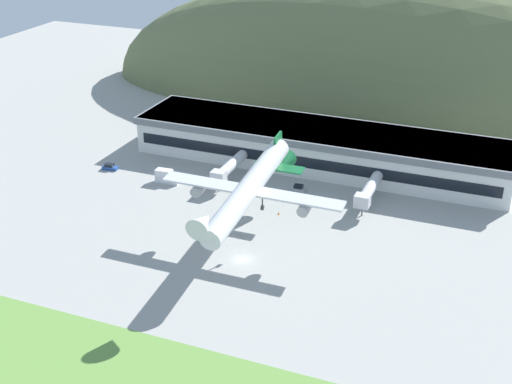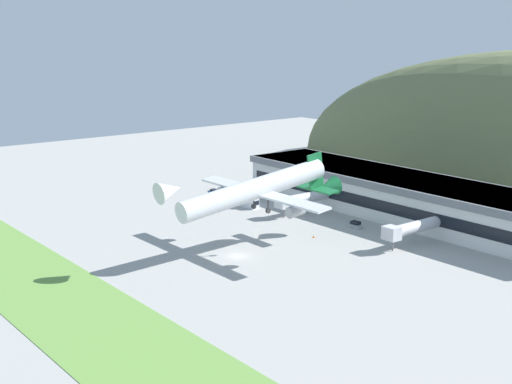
{
  "view_description": "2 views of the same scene",
  "coord_description": "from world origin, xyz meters",
  "px_view_note": "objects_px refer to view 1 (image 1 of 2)",
  "views": [
    {
      "loc": [
        48.89,
        -113.38,
        73.98
      ],
      "look_at": [
        0.64,
        5.85,
        12.61
      ],
      "focal_mm": 50.0,
      "sensor_mm": 36.0,
      "label": 1
    },
    {
      "loc": [
        112.66,
        -84.35,
        45.46
      ],
      "look_at": [
        1.63,
        3.47,
        13.38
      ],
      "focal_mm": 50.0,
      "sensor_mm": 36.0,
      "label": 2
    }
  ],
  "objects_px": {
    "terminal_building": "(320,144)",
    "service_car_0": "(110,167)",
    "cargo_airplane": "(250,189)",
    "traffic_cone_0": "(279,213)",
    "service_car_1": "(298,188)",
    "jetway_0": "(229,168)",
    "jetway_1": "(369,190)",
    "fuel_truck": "(167,177)"
  },
  "relations": [
    {
      "from": "jetway_1",
      "to": "cargo_airplane",
      "type": "xyz_separation_m",
      "value": [
        -18.2,
        -27.25,
        9.17
      ]
    },
    {
      "from": "fuel_truck",
      "to": "service_car_1",
      "type": "bearing_deg",
      "value": 13.36
    },
    {
      "from": "jetway_0",
      "to": "fuel_truck",
      "type": "height_order",
      "value": "jetway_0"
    },
    {
      "from": "cargo_airplane",
      "to": "service_car_1",
      "type": "xyz_separation_m",
      "value": [
        0.58,
        28.92,
        -12.48
      ]
    },
    {
      "from": "cargo_airplane",
      "to": "service_car_1",
      "type": "height_order",
      "value": "cargo_airplane"
    },
    {
      "from": "jetway_0",
      "to": "jetway_1",
      "type": "relative_size",
      "value": 1.01
    },
    {
      "from": "service_car_0",
      "to": "jetway_0",
      "type": "bearing_deg",
      "value": 7.45
    },
    {
      "from": "traffic_cone_0",
      "to": "jetway_1",
      "type": "bearing_deg",
      "value": 33.37
    },
    {
      "from": "jetway_1",
      "to": "service_car_1",
      "type": "height_order",
      "value": "jetway_1"
    },
    {
      "from": "fuel_truck",
      "to": "jetway_1",
      "type": "bearing_deg",
      "value": 6.76
    },
    {
      "from": "service_car_0",
      "to": "service_car_1",
      "type": "relative_size",
      "value": 1.05
    },
    {
      "from": "terminal_building",
      "to": "jetway_0",
      "type": "relative_size",
      "value": 5.98
    },
    {
      "from": "traffic_cone_0",
      "to": "fuel_truck",
      "type": "bearing_deg",
      "value": 169.66
    },
    {
      "from": "cargo_airplane",
      "to": "fuel_truck",
      "type": "bearing_deg",
      "value": 145.42
    },
    {
      "from": "jetway_1",
      "to": "service_car_1",
      "type": "bearing_deg",
      "value": 174.59
    },
    {
      "from": "cargo_airplane",
      "to": "service_car_0",
      "type": "height_order",
      "value": "cargo_airplane"
    },
    {
      "from": "jetway_1",
      "to": "traffic_cone_0",
      "type": "xyz_separation_m",
      "value": [
        -17.63,
        -11.61,
        -3.71
      ]
    },
    {
      "from": "terminal_building",
      "to": "service_car_0",
      "type": "height_order",
      "value": "terminal_building"
    },
    {
      "from": "service_car_0",
      "to": "traffic_cone_0",
      "type": "height_order",
      "value": "service_car_0"
    },
    {
      "from": "jetway_0",
      "to": "service_car_1",
      "type": "height_order",
      "value": "jetway_0"
    },
    {
      "from": "traffic_cone_0",
      "to": "cargo_airplane",
      "type": "bearing_deg",
      "value": -92.09
    },
    {
      "from": "cargo_airplane",
      "to": "service_car_0",
      "type": "distance_m",
      "value": 55.29
    },
    {
      "from": "terminal_building",
      "to": "traffic_cone_0",
      "type": "xyz_separation_m",
      "value": [
        0.12,
        -30.82,
        -5.34
      ]
    },
    {
      "from": "jetway_1",
      "to": "traffic_cone_0",
      "type": "height_order",
      "value": "jetway_1"
    },
    {
      "from": "terminal_building",
      "to": "service_car_1",
      "type": "relative_size",
      "value": 24.62
    },
    {
      "from": "cargo_airplane",
      "to": "fuel_truck",
      "type": "xyz_separation_m",
      "value": [
        -31.05,
        21.41,
        -11.58
      ]
    },
    {
      "from": "jetway_1",
      "to": "cargo_airplane",
      "type": "height_order",
      "value": "cargo_airplane"
    },
    {
      "from": "jetway_1",
      "to": "cargo_airplane",
      "type": "distance_m",
      "value": 34.03
    },
    {
      "from": "jetway_0",
      "to": "traffic_cone_0",
      "type": "bearing_deg",
      "value": -33.38
    },
    {
      "from": "jetway_0",
      "to": "service_car_1",
      "type": "relative_size",
      "value": 4.12
    },
    {
      "from": "cargo_airplane",
      "to": "traffic_cone_0",
      "type": "xyz_separation_m",
      "value": [
        0.57,
        15.64,
        -12.88
      ]
    },
    {
      "from": "terminal_building",
      "to": "service_car_1",
      "type": "distance_m",
      "value": 18.22
    },
    {
      "from": "cargo_airplane",
      "to": "service_car_0",
      "type": "bearing_deg",
      "value": 154.67
    },
    {
      "from": "terminal_building",
      "to": "cargo_airplane",
      "type": "bearing_deg",
      "value": -90.56
    },
    {
      "from": "service_car_1",
      "to": "cargo_airplane",
      "type": "bearing_deg",
      "value": -91.14
    },
    {
      "from": "jetway_0",
      "to": "jetway_1",
      "type": "height_order",
      "value": "same"
    },
    {
      "from": "service_car_0",
      "to": "service_car_1",
      "type": "height_order",
      "value": "service_car_1"
    },
    {
      "from": "jetway_0",
      "to": "cargo_airplane",
      "type": "relative_size",
      "value": 0.35
    },
    {
      "from": "terminal_building",
      "to": "jetway_0",
      "type": "distance_m",
      "value": 26.02
    },
    {
      "from": "cargo_airplane",
      "to": "traffic_cone_0",
      "type": "distance_m",
      "value": 20.26
    },
    {
      "from": "jetway_1",
      "to": "terminal_building",
      "type": "bearing_deg",
      "value": 132.74
    },
    {
      "from": "jetway_0",
      "to": "fuel_truck",
      "type": "relative_size",
      "value": 2.65
    }
  ]
}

